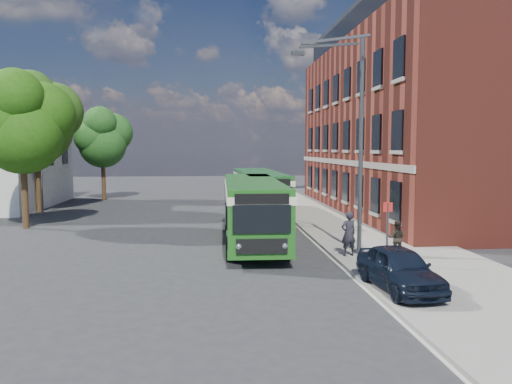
{
  "coord_description": "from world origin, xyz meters",
  "views": [
    {
      "loc": [
        -0.97,
        -22.17,
        4.53
      ],
      "look_at": [
        1.43,
        4.39,
        2.2
      ],
      "focal_mm": 35.0,
      "sensor_mm": 36.0,
      "label": 1
    }
  ],
  "objects": [
    {
      "name": "bus_stop_sign",
      "position": [
        5.6,
        -4.2,
        1.51
      ],
      "size": [
        0.35,
        0.08,
        2.52
      ],
      "color": "#3E4144",
      "rests_on": "ground"
    },
    {
      "name": "bus_front",
      "position": [
        1.0,
        1.71,
        1.83
      ],
      "size": [
        2.86,
        12.02,
        3.02
      ],
      "color": "#1E5E19",
      "rests_on": "ground"
    },
    {
      "name": "tree_right",
      "position": [
        -10.35,
        22.62,
        5.52
      ],
      "size": [
        4.82,
        4.58,
        8.13
      ],
      "color": "#332212",
      "rests_on": "ground"
    },
    {
      "name": "bus_rear",
      "position": [
        2.19,
        10.43,
        1.83
      ],
      "size": [
        2.88,
        11.94,
        3.02
      ],
      "color": "#18541E",
      "rests_on": "ground"
    },
    {
      "name": "pedestrian_b",
      "position": [
        6.56,
        -2.65,
        0.88
      ],
      "size": [
        0.87,
        0.79,
        1.45
      ],
      "primitive_type": "imported",
      "rotation": [
        0.0,
        0.0,
        2.71
      ],
      "color": "black",
      "rests_on": "pavement"
    },
    {
      "name": "flagpole",
      "position": [
        -12.45,
        13.0,
        4.94
      ],
      "size": [
        0.95,
        0.1,
        9.0
      ],
      "color": "#3E4144",
      "rests_on": "ground"
    },
    {
      "name": "pavement",
      "position": [
        7.0,
        8.0,
        0.07
      ],
      "size": [
        6.0,
        48.0,
        0.15
      ],
      "primitive_type": "cube",
      "color": "gray",
      "rests_on": "ground"
    },
    {
      "name": "tree_mid",
      "position": [
        -13.18,
        14.5,
        6.7
      ],
      "size": [
        5.85,
        5.56,
        9.88
      ],
      "color": "#332212",
      "rests_on": "ground"
    },
    {
      "name": "pedestrian_a",
      "position": [
        4.6,
        -2.47,
        1.06
      ],
      "size": [
        0.75,
        0.59,
        1.83
      ],
      "primitive_type": "imported",
      "rotation": [
        0.0,
        0.0,
        3.39
      ],
      "color": "black",
      "rests_on": "pavement"
    },
    {
      "name": "street_lamp",
      "position": [
        4.84,
        -2.0,
        4.79
      ],
      "size": [
        2.96,
        2.38,
        9.0
      ],
      "color": "#3E4144",
      "rests_on": "ground"
    },
    {
      "name": "ground",
      "position": [
        0.0,
        0.0,
        0.0
      ],
      "size": [
        120.0,
        120.0,
        0.0
      ],
      "primitive_type": "plane",
      "color": "#2A2A2C",
      "rests_on": "ground"
    },
    {
      "name": "parked_car",
      "position": [
        4.83,
        -7.44,
        0.82
      ],
      "size": [
        1.89,
        4.07,
        1.35
      ],
      "primitive_type": "imported",
      "rotation": [
        0.0,
        0.0,
        0.08
      ],
      "color": "black",
      "rests_on": "pavement"
    },
    {
      "name": "brick_office",
      "position": [
        14.0,
        12.0,
        6.97
      ],
      "size": [
        12.1,
        26.0,
        14.2
      ],
      "color": "maroon",
      "rests_on": "ground"
    },
    {
      "name": "kerb_line",
      "position": [
        3.95,
        8.0,
        0.01
      ],
      "size": [
        0.12,
        48.0,
        0.01
      ],
      "primitive_type": "cube",
      "color": "beige",
      "rests_on": "ground"
    },
    {
      "name": "tree_left",
      "position": [
        -11.41,
        6.87,
        6.0
      ],
      "size": [
        5.24,
        4.98,
        8.85
      ],
      "color": "#332212",
      "rests_on": "ground"
    }
  ]
}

